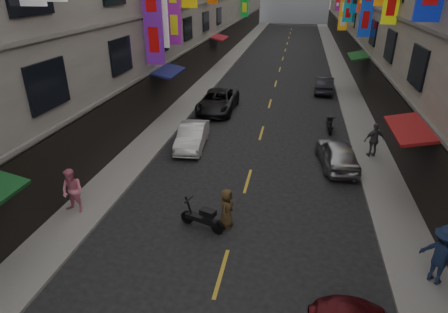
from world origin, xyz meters
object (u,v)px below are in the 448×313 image
at_px(car_left_mid, 192,136).
at_px(pedestrian_rnear, 442,255).
at_px(pedestrian_crossing, 227,208).
at_px(car_right_mid, 337,154).
at_px(car_left_far, 218,101).
at_px(scooter_far_right, 330,124).
at_px(scooter_crossing, 203,218).
at_px(car_right_far, 324,85).
at_px(pedestrian_lfar, 73,191).
at_px(pedestrian_rfar, 374,140).

xyz_separation_m(car_left_mid, pedestrian_rnear, (9.78, -8.43, 0.44)).
height_order(pedestrian_rnear, pedestrian_crossing, pedestrian_rnear).
bearing_deg(car_right_mid, pedestrian_crossing, 45.66).
relative_size(car_left_mid, car_right_mid, 0.99).
distance_m(car_left_mid, car_left_far, 6.33).
bearing_deg(car_right_mid, car_left_mid, -15.04).
distance_m(car_left_mid, pedestrian_crossing, 7.49).
bearing_deg(scooter_far_right, scooter_crossing, 63.13).
height_order(scooter_crossing, pedestrian_crossing, pedestrian_crossing).
height_order(scooter_crossing, car_right_far, car_right_far).
height_order(car_right_far, pedestrian_rnear, pedestrian_rnear).
distance_m(scooter_crossing, car_right_mid, 8.03).
relative_size(scooter_far_right, pedestrian_crossing, 1.18).
height_order(scooter_crossing, pedestrian_lfar, pedestrian_lfar).
bearing_deg(car_left_far, pedestrian_rfar, -32.53).
relative_size(car_right_mid, pedestrian_lfar, 2.19).
distance_m(scooter_crossing, pedestrian_rnear, 7.57).
relative_size(scooter_far_right, pedestrian_lfar, 1.01).
bearing_deg(car_left_mid, car_left_far, 84.27).
relative_size(car_right_far, pedestrian_rnear, 2.04).
distance_m(pedestrian_lfar, pedestrian_crossing, 5.88).
xyz_separation_m(scooter_far_right, pedestrian_rfar, (1.91, -3.48, 0.55)).
bearing_deg(car_left_far, car_right_far, 40.85).
bearing_deg(car_right_mid, scooter_far_right, -97.51).
xyz_separation_m(scooter_crossing, scooter_far_right, (5.06, 10.96, 0.00)).
height_order(car_left_mid, pedestrian_crossing, pedestrian_crossing).
height_order(pedestrian_rfar, pedestrian_crossing, pedestrian_rfar).
bearing_deg(pedestrian_lfar, car_left_mid, 77.79).
height_order(scooter_crossing, car_left_mid, car_left_mid).
relative_size(pedestrian_rnear, pedestrian_rfar, 1.09).
relative_size(car_right_far, pedestrian_rfar, 2.22).
height_order(pedestrian_lfar, pedestrian_rfar, pedestrian_lfar).
xyz_separation_m(scooter_crossing, car_right_mid, (5.11, 6.18, 0.22)).
relative_size(car_left_mid, pedestrian_rfar, 2.20).
bearing_deg(scooter_far_right, car_right_far, -92.46).
distance_m(car_right_far, pedestrian_rfar, 12.44).
xyz_separation_m(scooter_far_right, pedestrian_crossing, (-4.24, -10.66, 0.32)).
relative_size(scooter_crossing, car_left_mid, 0.46).
height_order(car_left_far, pedestrian_crossing, pedestrian_crossing).
bearing_deg(pedestrian_rnear, pedestrian_rfar, -44.26).
bearing_deg(car_left_far, pedestrian_crossing, -76.54).
xyz_separation_m(pedestrian_lfar, pedestrian_rnear, (12.47, -1.33, 0.06)).
height_order(scooter_far_right, pedestrian_rfar, pedestrian_rfar).
bearing_deg(car_right_mid, car_left_far, -52.52).
bearing_deg(car_right_far, car_right_mid, 93.18).
bearing_deg(scooter_crossing, car_right_mid, -21.48).
bearing_deg(car_left_far, pedestrian_rnear, -56.51).
relative_size(car_left_mid, pedestrian_rnear, 2.02).
relative_size(car_right_far, pedestrian_lfar, 2.18).
distance_m(scooter_crossing, pedestrian_rfar, 10.23).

